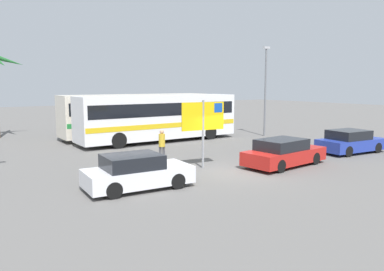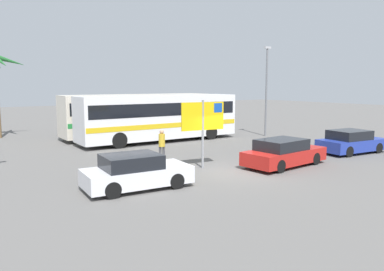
{
  "view_description": "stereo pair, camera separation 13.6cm",
  "coord_description": "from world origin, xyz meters",
  "px_view_note": "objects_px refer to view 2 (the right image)",
  "views": [
    {
      "loc": [
        -11.05,
        -12.65,
        3.91
      ],
      "look_at": [
        -0.25,
        3.28,
        1.3
      ],
      "focal_mm": 35.29,
      "sensor_mm": 36.0,
      "label": 1
    },
    {
      "loc": [
        -10.93,
        -12.73,
        3.91
      ],
      "look_at": [
        -0.25,
        3.28,
        1.3
      ],
      "focal_mm": 35.29,
      "sensor_mm": 36.0,
      "label": 2
    }
  ],
  "objects_px": {
    "bus_rear_coach": "(138,113)",
    "pedestrian_crossing_lot": "(162,143)",
    "car_white": "(136,172)",
    "car_red": "(284,153)",
    "car_blue": "(351,142)",
    "ferry_sign": "(204,119)",
    "bus_front_coach": "(160,116)"
  },
  "relations": [
    {
      "from": "car_red",
      "to": "car_blue",
      "type": "relative_size",
      "value": 1.11
    },
    {
      "from": "bus_rear_coach",
      "to": "car_blue",
      "type": "xyz_separation_m",
      "value": [
        7.13,
        -13.09,
        -1.15
      ]
    },
    {
      "from": "car_white",
      "to": "car_red",
      "type": "relative_size",
      "value": 0.89
    },
    {
      "from": "bus_rear_coach",
      "to": "pedestrian_crossing_lot",
      "type": "relative_size",
      "value": 6.77
    },
    {
      "from": "ferry_sign",
      "to": "car_white",
      "type": "height_order",
      "value": "ferry_sign"
    },
    {
      "from": "car_blue",
      "to": "car_red",
      "type": "bearing_deg",
      "value": -171.79
    },
    {
      "from": "car_white",
      "to": "car_blue",
      "type": "xyz_separation_m",
      "value": [
        13.53,
        -0.0,
        0.0
      ]
    },
    {
      "from": "pedestrian_crossing_lot",
      "to": "bus_rear_coach",
      "type": "bearing_deg",
      "value": 3.35
    },
    {
      "from": "car_white",
      "to": "car_red",
      "type": "xyz_separation_m",
      "value": [
        7.65,
        -0.32,
        0.0
      ]
    },
    {
      "from": "car_red",
      "to": "pedestrian_crossing_lot",
      "type": "xyz_separation_m",
      "value": [
        -4.45,
        4.02,
        0.35
      ]
    },
    {
      "from": "bus_front_coach",
      "to": "ferry_sign",
      "type": "distance_m",
      "value": 8.81
    },
    {
      "from": "ferry_sign",
      "to": "car_blue",
      "type": "bearing_deg",
      "value": -2.41
    },
    {
      "from": "car_white",
      "to": "car_blue",
      "type": "height_order",
      "value": "same"
    },
    {
      "from": "ferry_sign",
      "to": "pedestrian_crossing_lot",
      "type": "xyz_separation_m",
      "value": [
        -1.01,
        2.2,
        -1.34
      ]
    },
    {
      "from": "car_white",
      "to": "car_blue",
      "type": "distance_m",
      "value": 13.53
    },
    {
      "from": "car_red",
      "to": "car_blue",
      "type": "xyz_separation_m",
      "value": [
        5.88,
        0.31,
        -0.0
      ]
    },
    {
      "from": "bus_front_coach",
      "to": "car_white",
      "type": "relative_size",
      "value": 2.75
    },
    {
      "from": "ferry_sign",
      "to": "car_blue",
      "type": "height_order",
      "value": "ferry_sign"
    },
    {
      "from": "car_white",
      "to": "car_red",
      "type": "bearing_deg",
      "value": 1.29
    },
    {
      "from": "pedestrian_crossing_lot",
      "to": "car_white",
      "type": "bearing_deg",
      "value": 161.41
    },
    {
      "from": "ferry_sign",
      "to": "car_white",
      "type": "relative_size",
      "value": 0.78
    },
    {
      "from": "bus_front_coach",
      "to": "bus_rear_coach",
      "type": "xyz_separation_m",
      "value": [
        -0.16,
        3.12,
        0.0
      ]
    },
    {
      "from": "bus_front_coach",
      "to": "car_blue",
      "type": "bearing_deg",
      "value": -55.06
    },
    {
      "from": "ferry_sign",
      "to": "car_white",
      "type": "xyz_separation_m",
      "value": [
        -4.21,
        -1.5,
        -1.69
      ]
    },
    {
      "from": "ferry_sign",
      "to": "car_blue",
      "type": "xyz_separation_m",
      "value": [
        9.32,
        -1.5,
        -1.69
      ]
    },
    {
      "from": "bus_front_coach",
      "to": "ferry_sign",
      "type": "xyz_separation_m",
      "value": [
        -2.36,
        -8.47,
        0.54
      ]
    },
    {
      "from": "ferry_sign",
      "to": "car_blue",
      "type": "distance_m",
      "value": 9.59
    },
    {
      "from": "pedestrian_crossing_lot",
      "to": "car_blue",
      "type": "bearing_deg",
      "value": -87.52
    },
    {
      "from": "car_white",
      "to": "car_red",
      "type": "height_order",
      "value": "same"
    },
    {
      "from": "car_red",
      "to": "car_blue",
      "type": "distance_m",
      "value": 5.89
    },
    {
      "from": "car_blue",
      "to": "bus_front_coach",
      "type": "bearing_deg",
      "value": 130.09
    },
    {
      "from": "car_blue",
      "to": "ferry_sign",
      "type": "bearing_deg",
      "value": 175.99
    }
  ]
}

